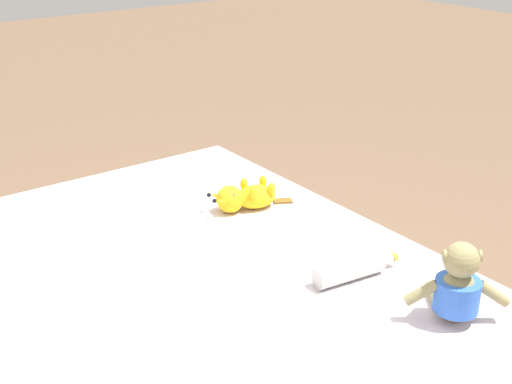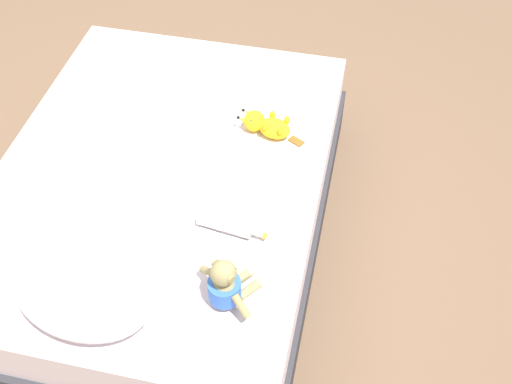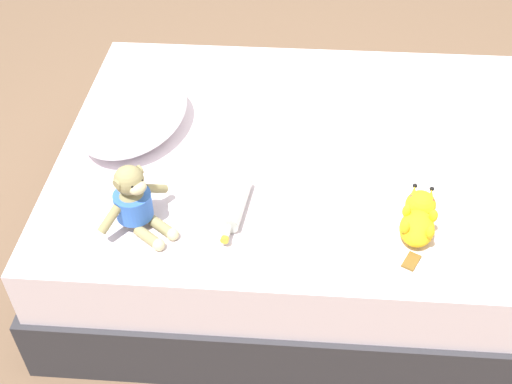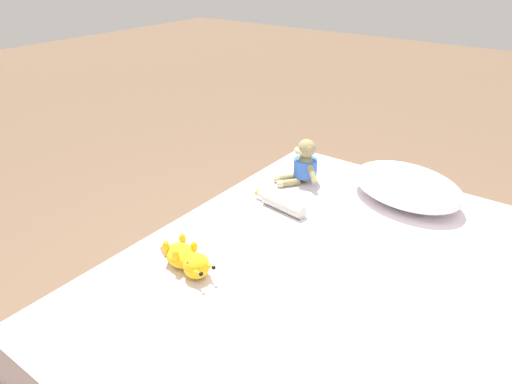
% 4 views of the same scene
% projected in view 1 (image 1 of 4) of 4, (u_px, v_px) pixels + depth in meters
% --- Properties ---
extents(bed, '(1.48, 1.98, 0.52)m').
position_uv_depth(bed, '(198.00, 352.00, 2.18)').
color(bed, '#2D2D33').
rests_on(bed, ground_plane).
extents(plush_monkey, '(0.26, 0.25, 0.24)m').
position_uv_depth(plush_monkey, '(457.00, 287.00, 1.85)').
color(plush_monkey, '#8E8456').
rests_on(plush_monkey, bed).
extents(plush_yellow_creature, '(0.33, 0.15, 0.10)m').
position_uv_depth(plush_yellow_creature, '(245.00, 197.00, 2.52)').
color(plush_yellow_creature, yellow).
rests_on(plush_yellow_creature, bed).
extents(glass_bottle, '(0.30, 0.09, 0.06)m').
position_uv_depth(glass_bottle, '(350.00, 270.00, 2.07)').
color(glass_bottle, '#B7BCB2').
rests_on(glass_bottle, bed).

